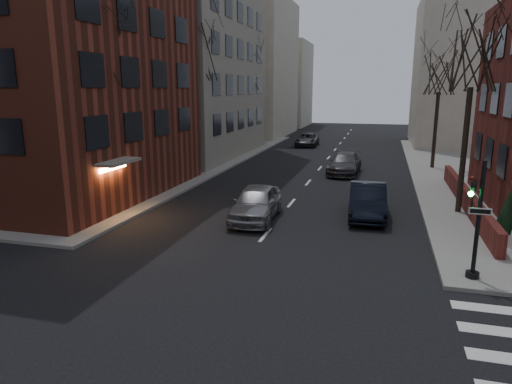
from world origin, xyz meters
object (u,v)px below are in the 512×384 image
Objects in this scene: tree_left_b at (198,53)px; evergreen_shrub at (512,207)px; car_lane_gray at (345,164)px; streetlamp_far at (261,108)px; car_lane_far at (307,140)px; tree_right_b at (440,72)px; parked_sedan at (368,201)px; tree_right_a at (474,54)px; tree_left_c at (250,72)px; traffic_signal at (476,228)px; tree_left_a at (105,46)px; streetlamp_near at (185,121)px; car_lane_silver at (256,203)px.

tree_left_b is 23.51m from evergreen_shrub.
streetlamp_far is at bearing 128.95° from car_lane_gray.
tree_left_b is 2.12× the size of car_lane_far.
evergreen_shrub is (19.30, -11.04, -7.63)m from tree_left_b.
parked_sedan is at bearing -106.09° from tree_right_b.
parked_sedan is at bearing -158.98° from tree_right_a.
car_lane_gray is at bearing 123.58° from tree_right_a.
tree_right_a is at bearing -51.34° from tree_left_c.
traffic_signal is 23.71m from tree_right_b.
parked_sedan is 0.93× the size of car_lane_gray.
tree_right_b reaches higher than parked_sedan.
tree_left_b is 1.11× the size of tree_right_a.
parked_sedan is (13.06, 2.25, -7.63)m from tree_left_a.
traffic_signal is 0.37× the size of tree_left_b.
traffic_signal is at bearing -74.35° from car_lane_far.
streetlamp_far is at bearing 116.06° from traffic_signal.
tree_right_a reaches higher than parked_sedan.
traffic_signal reaches higher than parked_sedan.
tree_right_a is 14.01m from tree_right_b.
tree_left_a is at bearing -91.23° from streetlamp_far.
streetlamp_near is 1.00× the size of streetlamp_far.
streetlamp_near is (0.60, -4.00, -4.68)m from tree_left_b.
tree_right_a is 1.78× the size of car_lane_gray.
car_lane_far is at bearing 102.57° from parked_sedan.
tree_right_b is 10.31m from car_lane_gray.
car_lane_gray is at bearing 97.56° from parked_sedan.
streetlamp_near reaches higher than traffic_signal.
streetlamp_far is 6.41m from car_lane_far.
tree_left_b is 1.72× the size of streetlamp_near.
tree_left_b reaches higher than parked_sedan.
tree_left_c is at bearing 155.56° from tree_right_b.
car_lane_silver is at bearing -100.50° from car_lane_gray.
streetlamp_far reaches higher than car_lane_gray.
tree_right_a reaches higher than car_lane_silver.
streetlamp_near is at bearing -90.00° from streetlamp_far.
car_lane_silver is at bearing -176.34° from evergreen_shrub.
evergreen_shrub is at bearing -66.83° from car_lane_far.
tree_left_c is at bearing 116.13° from parked_sedan.
streetlamp_far is at bearing 88.77° from tree_left_a.
streetlamp_near is at bearing 159.38° from evergreen_shrub.
traffic_signal is 0.64× the size of streetlamp_near.
streetlamp_near is 20.20m from evergreen_shrub.
tree_left_c is at bearing -142.90° from car_lane_far.
car_lane_gray is (3.17, 13.82, -0.07)m from car_lane_silver.
tree_left_b is at bearing 134.54° from traffic_signal.
tree_left_b is 2.12× the size of parked_sedan.
tree_left_a is 19.38m from car_lane_gray.
tree_left_a reaches higher than car_lane_far.
traffic_signal is 0.64× the size of streetlamp_far.
tree_left_a is 2.04× the size of car_lane_silver.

